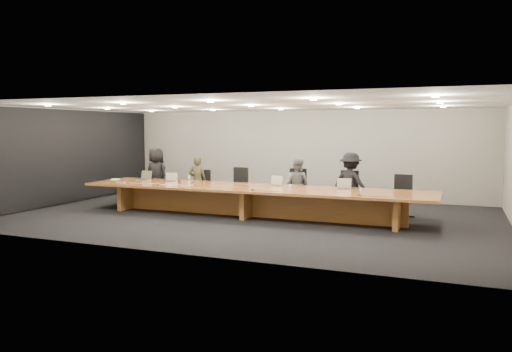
{
  "coord_description": "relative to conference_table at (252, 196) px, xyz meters",
  "views": [
    {
      "loc": [
        4.81,
        -11.52,
        2.21
      ],
      "look_at": [
        0.0,
        0.3,
        1.0
      ],
      "focal_mm": 35.0,
      "sensor_mm": 36.0,
      "label": 1
    }
  ],
  "objects": [
    {
      "name": "conference_table",
      "position": [
        0.0,
        0.0,
        0.0
      ],
      "size": [
        9.0,
        1.8,
        0.75
      ],
      "color": "brown",
      "rests_on": "ground"
    },
    {
      "name": "person_d",
      "position": [
        2.25,
        1.25,
        0.28
      ],
      "size": [
        1.17,
        0.88,
        1.61
      ],
      "primitive_type": "imported",
      "rotation": [
        0.0,
        0.0,
        2.83
      ],
      "color": "black",
      "rests_on": "ground"
    },
    {
      "name": "chair_left",
      "position": [
        -2.1,
        1.19,
        0.0
      ],
      "size": [
        0.55,
        0.55,
        1.04
      ],
      "primitive_type": null,
      "rotation": [
        0.0,
        0.0,
        0.04
      ],
      "color": "black",
      "rests_on": "ground"
    },
    {
      "name": "left_wall_panel",
      "position": [
        -5.94,
        0.0,
        0.85
      ],
      "size": [
        0.08,
        7.84,
        2.74
      ],
      "primitive_type": "cube",
      "color": "black",
      "rests_on": "ground"
    },
    {
      "name": "laptop_b",
      "position": [
        -2.54,
        0.31,
        0.36
      ],
      "size": [
        0.39,
        0.34,
        0.25
      ],
      "primitive_type": null,
      "rotation": [
        0.0,
        0.0,
        0.43
      ],
      "color": "tan",
      "rests_on": "conference_table"
    },
    {
      "name": "amber_mug",
      "position": [
        -2.04,
        -0.09,
        0.28
      ],
      "size": [
        0.11,
        0.11,
        0.11
      ],
      "primitive_type": "cylinder",
      "rotation": [
        0.0,
        0.0,
        -0.32
      ],
      "color": "#653212",
      "rests_on": "conference_table"
    },
    {
      "name": "lime_gadget",
      "position": [
        -4.36,
        0.21,
        0.25
      ],
      "size": [
        0.16,
        0.12,
        0.02
      ],
      "primitive_type": "cube",
      "rotation": [
        0.0,
        0.0,
        0.27
      ],
      "color": "#52AC2D",
      "rests_on": "notepad"
    },
    {
      "name": "av_box",
      "position": [
        -3.68,
        -0.42,
        0.24
      ],
      "size": [
        0.22,
        0.17,
        0.03
      ],
      "primitive_type": "cube",
      "rotation": [
        0.0,
        0.0,
        0.15
      ],
      "color": "#B4B4B9",
      "rests_on": "conference_table"
    },
    {
      "name": "laptop_e",
      "position": [
        2.26,
        0.37,
        0.36
      ],
      "size": [
        0.37,
        0.29,
        0.27
      ],
      "primitive_type": null,
      "rotation": [
        0.0,
        0.0,
        0.13
      ],
      "color": "tan",
      "rests_on": "conference_table"
    },
    {
      "name": "chair_mid_right",
      "position": [
        0.73,
        1.3,
        0.06
      ],
      "size": [
        0.64,
        0.64,
        1.15
      ],
      "primitive_type": null,
      "rotation": [
        0.0,
        0.0,
        -0.09
      ],
      "color": "black",
      "rests_on": "ground"
    },
    {
      "name": "person_b",
      "position": [
        -2.19,
        1.17,
        0.19
      ],
      "size": [
        0.58,
        0.44,
        1.42
      ],
      "primitive_type": "imported",
      "rotation": [
        0.0,
        0.0,
        3.36
      ],
      "color": "#34301C",
      "rests_on": "ground"
    },
    {
      "name": "ground",
      "position": [
        0.0,
        0.0,
        -0.52
      ],
      "size": [
        12.0,
        12.0,
        0.0
      ],
      "primitive_type": "plane",
      "color": "black",
      "rests_on": "ground"
    },
    {
      "name": "water_bottle",
      "position": [
        -1.88,
        0.13,
        0.33
      ],
      "size": [
        0.08,
        0.08,
        0.21
      ],
      "primitive_type": "cylinder",
      "rotation": [
        0.0,
        0.0,
        0.19
      ],
      "color": "#B6C7C1",
      "rests_on": "conference_table"
    },
    {
      "name": "chair_right",
      "position": [
        2.14,
        1.32,
        0.05
      ],
      "size": [
        0.65,
        0.65,
        1.14
      ],
      "primitive_type": null,
      "rotation": [
        0.0,
        0.0,
        -0.12
      ],
      "color": "black",
      "rests_on": "ground"
    },
    {
      "name": "back_wall",
      "position": [
        0.0,
        4.0,
        0.88
      ],
      "size": [
        12.0,
        0.02,
        2.8
      ],
      "primitive_type": "cube",
      "color": "#B8B2A7",
      "rests_on": "ground"
    },
    {
      "name": "chair_mid_left",
      "position": [
        -0.99,
        1.27,
        0.05
      ],
      "size": [
        0.66,
        0.66,
        1.14
      ],
      "primitive_type": null,
      "rotation": [
        0.0,
        0.0,
        -0.15
      ],
      "color": "black",
      "rests_on": "ground"
    },
    {
      "name": "person_a",
      "position": [
        -3.61,
        1.2,
        0.3
      ],
      "size": [
        0.86,
        0.61,
        1.64
      ],
      "primitive_type": "imported",
      "rotation": [
        0.0,
        0.0,
        3.03
      ],
      "color": "black",
      "rests_on": "ground"
    },
    {
      "name": "chair_far_right",
      "position": [
        3.5,
        1.31,
        0.02
      ],
      "size": [
        0.64,
        0.64,
        1.09
      ],
      "primitive_type": null,
      "rotation": [
        0.0,
        0.0,
        -0.18
      ],
      "color": "black",
      "rests_on": "ground"
    },
    {
      "name": "mic_right",
      "position": [
        2.82,
        -0.6,
        0.24
      ],
      "size": [
        0.12,
        0.12,
        0.03
      ],
      "primitive_type": "cone",
      "rotation": [
        0.0,
        0.0,
        -0.05
      ],
      "color": "black",
      "rests_on": "conference_table"
    },
    {
      "name": "chair_far_left",
      "position": [
        -3.8,
        1.33,
        0.03
      ],
      "size": [
        0.64,
        0.64,
        1.1
      ],
      "primitive_type": null,
      "rotation": [
        0.0,
        0.0,
        -0.15
      ],
      "color": "black",
      "rests_on": "ground"
    },
    {
      "name": "mic_center",
      "position": [
        0.28,
        -0.63,
        0.24
      ],
      "size": [
        0.14,
        0.14,
        0.03
      ],
      "primitive_type": "cone",
      "rotation": [
        0.0,
        0.0,
        -0.41
      ],
      "color": "black",
      "rests_on": "conference_table"
    },
    {
      "name": "paper_cup_near",
      "position": [
        0.96,
        0.19,
        0.27
      ],
      "size": [
        0.1,
        0.1,
        0.09
      ],
      "primitive_type": "cone",
      "rotation": [
        0.0,
        0.0,
        -0.43
      ],
      "color": "white",
      "rests_on": "conference_table"
    },
    {
      "name": "paper_cup_far",
      "position": [
        2.74,
        0.05,
        0.27
      ],
      "size": [
        0.08,
        0.08,
        0.09
      ],
      "primitive_type": "cone",
      "rotation": [
        0.0,
        0.0,
        0.13
      ],
      "color": "silver",
      "rests_on": "conference_table"
    },
    {
      "name": "laptop_d",
      "position": [
        0.45,
        0.41,
        0.36
      ],
      "size": [
        0.4,
        0.33,
        0.27
      ],
      "primitive_type": null,
      "rotation": [
        0.0,
        0.0,
        -0.26
      ],
      "color": "#BAAC8E",
      "rests_on": "conference_table"
    },
    {
      "name": "mic_left",
      "position": [
        -2.38,
        -0.59,
        0.24
      ],
      "size": [
        0.13,
        0.13,
        0.03
      ],
      "primitive_type": "cone",
      "rotation": [
        0.0,
        0.0,
        -0.33
      ],
      "color": "black",
      "rests_on": "conference_table"
    },
    {
      "name": "notepad",
      "position": [
        -4.35,
        0.21,
        0.24
      ],
      "size": [
        0.28,
        0.26,
        0.01
      ],
      "primitive_type": "cube",
      "rotation": [
        0.0,
        0.0,
        0.43
      ],
      "color": "white",
      "rests_on": "conference_table"
    },
    {
      "name": "laptop_a",
      "position": [
        -3.49,
        0.37,
        0.37
      ],
      "size": [
        0.37,
        0.28,
        0.28
      ],
      "primitive_type": null,
      "rotation": [
        0.0,
        0.0,
        -0.08
      ],
      "color": "#BCA88F",
      "rests_on": "conference_table"
    },
    {
      "name": "person_c",
      "position": [
        0.8,
        1.28,
        0.19
      ],
      "size": [
        0.78,
        0.66,
        1.41
      ],
      "primitive_type": "imported",
      "rotation": [
        0.0,
        0.0,
        2.94
      ],
      "color": "#5C5D5F",
      "rests_on": "ground"
    }
  ]
}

